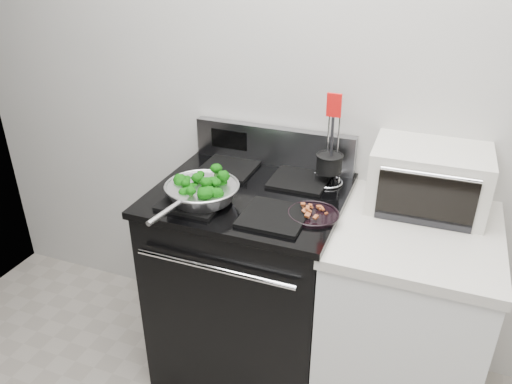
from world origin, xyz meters
The scene contains 8 objects.
back_wall centered at (0.00, 1.75, 1.35)m, with size 4.00×0.02×2.70m, color beige.
gas_range centered at (-0.30, 1.41, 0.49)m, with size 0.79×0.69×1.13m.
counter centered at (0.39, 1.41, 0.46)m, with size 0.62×0.68×0.92m.
skillet centered at (-0.44, 1.25, 1.00)m, with size 0.30×0.47×0.06m.
broccoli_pile centered at (-0.44, 1.26, 1.02)m, with size 0.24×0.24×0.08m, color black, non-canonical shape.
bacon_plate centered at (0.00, 1.31, 0.97)m, with size 0.20×0.20×0.04m.
utensil_holder centered at (-0.01, 1.60, 1.02)m, with size 0.13×0.13×0.40m.
toaster_oven centered at (0.39, 1.60, 1.05)m, with size 0.45×0.35×0.26m.
Camera 1 is at (0.39, -0.31, 1.91)m, focal length 35.00 mm.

